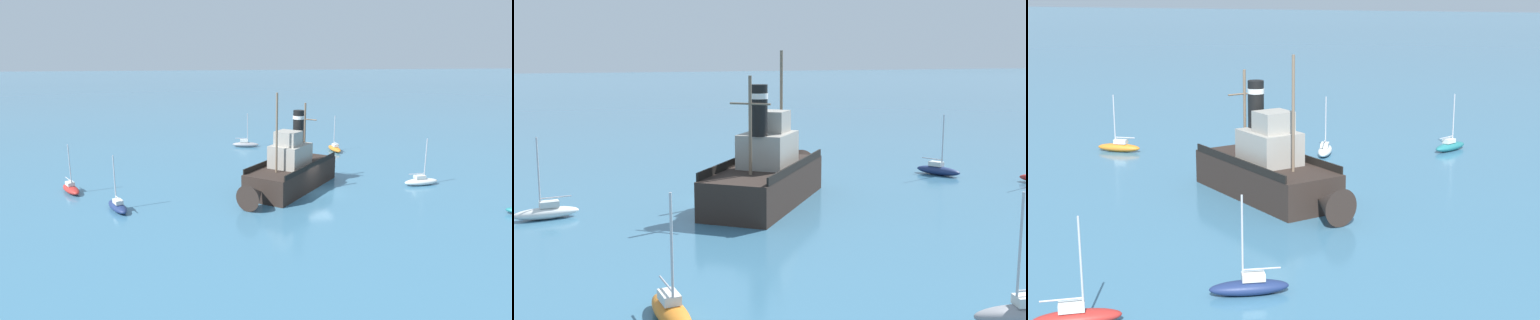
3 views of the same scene
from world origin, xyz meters
The scene contains 7 objects.
ground_plane centered at (0.00, 0.00, 0.00)m, with size 600.00×600.00×0.00m, color teal.
old_tugboat centered at (1.17, 2.85, 1.83)m, with size 13.15×11.90×9.90m.
sailboat_orange centered at (17.88, -7.43, 0.43)m, with size 3.85×1.31×4.90m.
sailboat_red centered at (3.38, 24.30, 0.43)m, with size 3.85×2.83×4.90m.
sailboat_white centered at (0.59, -11.06, 0.43)m, with size 1.50×3.90×4.90m.
sailboat_teal centered at (-9.44, -15.58, 0.43)m, with size 2.92×3.82×4.90m.
sailboat_navy centered at (-2.69, 19.04, 0.43)m, with size 3.91×2.62×4.90m.
Camera 3 is at (-13.72, 51.85, 14.62)m, focal length 55.00 mm.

